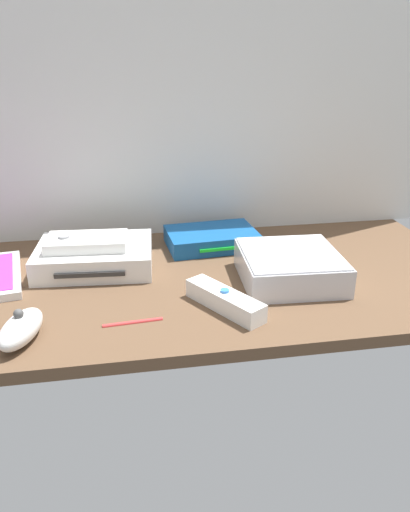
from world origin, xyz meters
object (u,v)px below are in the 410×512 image
(mini_computer, at_px, (290,266))
(remote_wand, at_px, (225,300))
(remote_classic_pad, at_px, (87,242))
(game_console, at_px, (95,256))
(network_router, at_px, (211,238))
(stylus_pen, at_px, (133,321))
(remote_nunchuk, at_px, (21,329))

(mini_computer, relative_size, remote_wand, 1.23)
(remote_classic_pad, bearing_deg, game_console, 38.74)
(mini_computer, distance_m, network_router, 0.21)
(game_console, xyz_separation_m, remote_classic_pad, (-0.01, -0.01, 0.03))
(remote_classic_pad, bearing_deg, network_router, 21.25)
(network_router, height_order, stylus_pen, network_router)
(remote_wand, bearing_deg, remote_classic_pad, 107.07)
(mini_computer, height_order, remote_wand, mini_computer)
(mini_computer, relative_size, remote_classic_pad, 1.20)
(remote_nunchuk, height_order, stylus_pen, remote_nunchuk)
(network_router, height_order, remote_wand, same)
(game_console, bearing_deg, stylus_pen, -70.15)
(remote_classic_pad, height_order, stylus_pen, remote_classic_pad)
(mini_computer, distance_m, remote_wand, 0.16)
(mini_computer, distance_m, remote_nunchuk, 0.45)
(remote_classic_pad, xyz_separation_m, stylus_pen, (0.07, -0.21, -0.05))
(remote_wand, relative_size, stylus_pen, 1.61)
(network_router, relative_size, remote_classic_pad, 1.27)
(remote_nunchuk, bearing_deg, stylus_pen, 26.67)
(remote_nunchuk, bearing_deg, remote_wand, 26.11)
(network_router, xyz_separation_m, remote_wand, (-0.03, -0.27, -0.00))
(network_router, bearing_deg, stylus_pen, -125.62)
(game_console, relative_size, mini_computer, 1.24)
(mini_computer, bearing_deg, remote_classic_pad, 163.03)
(game_console, xyz_separation_m, network_router, (0.23, 0.07, -0.00))
(remote_nunchuk, relative_size, remote_classic_pad, 0.73)
(remote_nunchuk, bearing_deg, network_router, 61.33)
(remote_nunchuk, bearing_deg, game_console, 86.81)
(network_router, xyz_separation_m, remote_classic_pad, (-0.25, -0.08, 0.04))
(remote_wand, height_order, remote_classic_pad, remote_classic_pad)
(remote_classic_pad, relative_size, stylus_pen, 1.66)
(mini_computer, bearing_deg, remote_nunchuk, -163.70)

